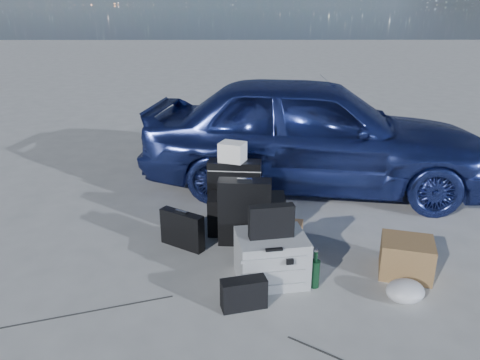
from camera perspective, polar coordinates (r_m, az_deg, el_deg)
name	(u,v)px	position (r m, az deg, el deg)	size (l,w,h in m)	color
ground	(251,281)	(4.18, 1.39, -12.18)	(60.00, 60.00, 0.00)	#B1B2AD
car	(312,132)	(6.08, 8.82, 5.76)	(1.72, 4.28, 1.46)	#304093
pelican_case	(271,258)	(4.10, 3.83, -9.42)	(0.58, 0.48, 0.42)	#A9ACAF
laptop_bag	(271,221)	(3.92, 3.84, -5.05)	(0.38, 0.10, 0.29)	black
briefcase	(182,230)	(4.66, -7.06, -6.02)	(0.48, 0.11, 0.37)	black
suitcase_left	(245,212)	(4.63, 0.56, -3.96)	(0.52, 0.19, 0.67)	black
suitcase_right	(235,191)	(5.14, -0.67, -1.33)	(0.57, 0.21, 0.69)	black
white_carton	(232,152)	(4.98, -0.92, 3.44)	(0.26, 0.21, 0.21)	white
duffel_bag	(246,214)	(4.93, 0.79, -4.11)	(0.80, 0.34, 0.40)	black
flat_box_white	(245,194)	(4.83, 0.67, -1.67)	(0.38, 0.28, 0.07)	white
flat_box_black	(246,188)	(4.79, 0.75, -1.01)	(0.29, 0.21, 0.06)	black
kraft_bag	(287,239)	(4.48, 5.76, -7.16)	(0.27, 0.16, 0.37)	#936740
cardboard_box	(406,257)	(4.44, 19.61, -8.88)	(0.44, 0.39, 0.33)	olive
plastic_bag	(405,291)	(4.11, 19.49, -12.65)	(0.32, 0.27, 0.18)	silver
messenger_bag	(244,294)	(3.79, 0.47, -13.69)	(0.36, 0.13, 0.25)	black
green_bottle	(315,269)	(4.06, 9.12, -10.67)	(0.09, 0.09, 0.34)	black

